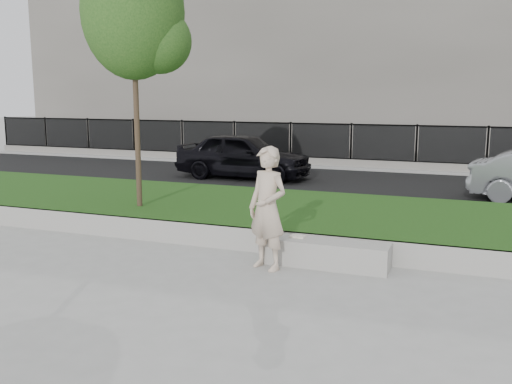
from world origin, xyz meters
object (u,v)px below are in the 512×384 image
at_px(stone_bench, 325,254).
at_px(car_dark, 243,155).
at_px(book, 298,236).
at_px(young_tree, 137,17).
at_px(man, 268,208).

height_order(stone_bench, car_dark, car_dark).
xyz_separation_m(book, young_tree, (-3.65, 1.34, 3.65)).
relative_size(man, young_tree, 0.37).
xyz_separation_m(young_tree, car_dark, (-0.44, 6.41, -3.32)).
distance_m(man, young_tree, 4.91).
bearing_deg(man, stone_bench, 49.87).
bearing_deg(young_tree, stone_bench, -18.98).
distance_m(stone_bench, young_tree, 5.81).
relative_size(stone_bench, book, 8.34).
bearing_deg(car_dark, book, -150.95).
bearing_deg(young_tree, man, -28.85).
bearing_deg(stone_bench, book, 171.31).
height_order(man, book, man).
relative_size(man, car_dark, 0.45).
distance_m(book, car_dark, 8.77).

